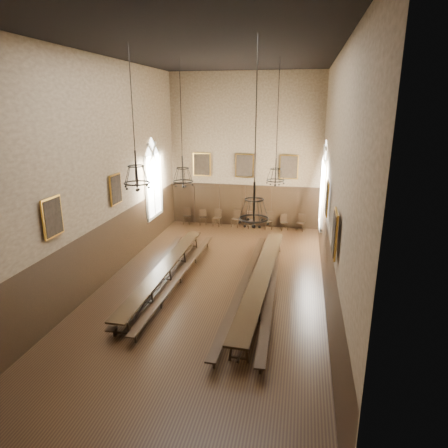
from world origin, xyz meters
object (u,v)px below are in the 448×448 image
(chandelier_back_left, at_px, (183,174))
(chair_2, at_px, (217,221))
(chair_4, at_px, (251,223))
(bench_left_inner, at_px, (180,277))
(chandelier_front_left, at_px, (136,174))
(table_right, at_px, (262,282))
(chandelier_back_right, at_px, (276,172))
(bench_right_inner, at_px, (245,285))
(table_left, at_px, (166,274))
(chair_7, at_px, (300,226))
(chair_0, at_px, (187,219))
(chair_6, at_px, (284,225))
(bench_left_outer, at_px, (154,275))
(chair_1, at_px, (203,220))
(bench_right_outer, at_px, (271,288))
(chair_3, at_px, (236,222))
(chair_5, at_px, (269,224))
(chandelier_front_right, at_px, (254,208))

(chandelier_back_left, bearing_deg, chair_2, 88.75)
(chair_4, bearing_deg, chair_2, 162.93)
(bench_left_inner, height_order, chandelier_front_left, chandelier_front_left)
(table_right, distance_m, chandelier_back_right, 4.79)
(chandelier_back_left, bearing_deg, chandelier_front_left, -94.36)
(bench_left_inner, distance_m, bench_right_inner, 2.76)
(table_left, height_order, chair_2, chair_2)
(chair_7, bearing_deg, chair_0, -166.66)
(table_right, relative_size, chair_6, 11.32)
(table_right, height_order, chair_7, chair_7)
(table_left, height_order, bench_left_outer, table_left)
(bench_left_outer, xyz_separation_m, chandelier_back_left, (0.80, 1.98, 3.98))
(chair_1, xyz_separation_m, chair_7, (5.95, -0.10, 0.00))
(chair_0, height_order, chandelier_front_left, chandelier_front_left)
(chandelier_back_left, height_order, chandelier_front_left, same)
(bench_left_inner, bearing_deg, bench_right_inner, -6.17)
(bench_right_outer, xyz_separation_m, chair_3, (-2.88, 8.81, 0.01))
(bench_left_outer, height_order, chandelier_back_left, chandelier_back_left)
(bench_left_outer, relative_size, chandelier_back_left, 1.78)
(table_right, bearing_deg, chandelier_front_left, -153.25)
(chair_7, xyz_separation_m, chandelier_back_left, (-5.18, -6.36, 3.95))
(bench_left_outer, xyz_separation_m, chair_6, (5.03, 8.36, 0.01))
(chair_4, bearing_deg, chandelier_back_left, -125.87)
(table_right, bearing_deg, chair_2, 113.23)
(chair_7, bearing_deg, chair_5, -166.56)
(table_left, relative_size, chandelier_back_right, 1.83)
(table_right, xyz_separation_m, chandelier_front_right, (-0.03, -2.94, 3.77))
(bench_left_inner, relative_size, chandelier_front_left, 2.15)
(bench_right_inner, relative_size, chair_7, 10.92)
(chair_1, xyz_separation_m, chair_2, (0.91, -0.08, 0.02))
(bench_right_outer, relative_size, chandelier_back_left, 2.00)
(bench_right_inner, bearing_deg, chair_0, 119.42)
(chair_6, bearing_deg, bench_right_inner, -116.27)
(chair_2, bearing_deg, chair_0, -172.56)
(chair_6, bearing_deg, bench_left_inner, -133.72)
(bench_left_inner, relative_size, bench_right_inner, 0.91)
(chair_0, bearing_deg, chair_5, 0.04)
(bench_left_outer, height_order, chair_3, chair_3)
(chandelier_back_right, xyz_separation_m, chandelier_front_right, (-0.24, -5.57, -0.23))
(chair_6, xyz_separation_m, chandelier_front_right, (-0.46, -11.45, 3.90))
(chair_2, xyz_separation_m, chair_7, (5.04, -0.02, -0.01))
(bench_left_outer, relative_size, chair_7, 9.49)
(bench_left_inner, bearing_deg, bench_left_outer, 179.59)
(table_left, relative_size, chair_6, 10.20)
(chair_7, bearing_deg, chandelier_front_right, -83.13)
(chandelier_back_left, relative_size, chandelier_front_right, 0.99)
(bench_left_outer, height_order, chandelier_front_left, chandelier_front_left)
(chair_2, bearing_deg, chandelier_back_left, -82.41)
(bench_left_outer, xyz_separation_m, chair_4, (3.06, 8.34, 0.03))
(chair_1, relative_size, chandelier_back_left, 0.18)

